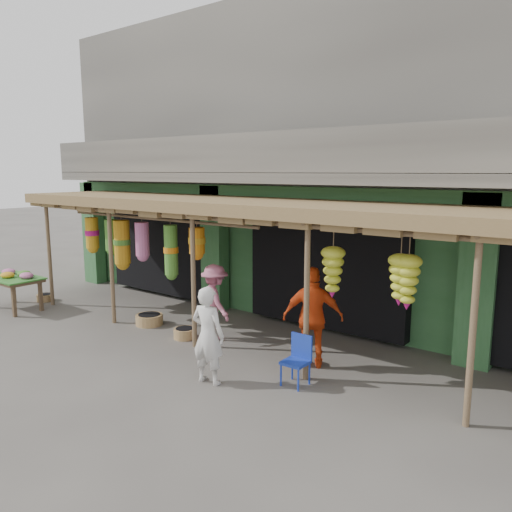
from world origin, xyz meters
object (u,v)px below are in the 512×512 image
Objects in this scene: person_vendor at (313,317)px; person_front at (208,335)px; blue_chair at (298,357)px; person_shopper at (215,302)px; flower_table at (14,279)px.

person_front is at bearing 28.19° from person_vendor.
blue_chair is 0.52× the size of person_shopper.
person_shopper is (-2.32, 0.07, -0.12)m from person_vendor.
person_shopper is (-2.51, 0.82, 0.32)m from blue_chair.
flower_table is 1.00× the size of person_front.
person_front reaches higher than flower_table.
flower_table is 1.04× the size of person_shopper.
flower_table is at bearing -20.97° from person_vendor.
person_vendor is (-0.19, 0.75, 0.43)m from blue_chair.
person_front is 1.04× the size of person_shopper.
person_front is 1.86m from person_vendor.
person_vendor is at bearing 104.16° from blue_chair.
person_vendor is 2.32m from person_shopper.
person_shopper reaches higher than blue_chair.
person_front is at bearing 151.46° from person_shopper.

